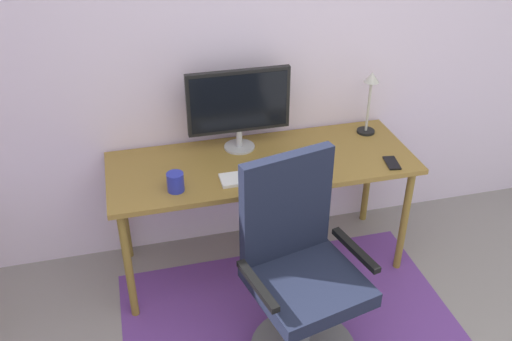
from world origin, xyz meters
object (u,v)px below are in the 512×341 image
at_px(coffee_cup, 175,182).
at_px(cell_phone, 392,163).
at_px(desk, 262,171).
at_px(keyboard, 260,176).
at_px(office_chair, 300,282).
at_px(monitor, 239,104).
at_px(computer_mouse, 310,169).
at_px(desk_lamp, 370,94).

xyz_separation_m(coffee_cup, cell_phone, (1.21, -0.03, -0.05)).
distance_m(desk, keyboard, 0.19).
bearing_deg(coffee_cup, office_chair, -45.33).
relative_size(monitor, coffee_cup, 5.75).
height_order(computer_mouse, cell_phone, computer_mouse).
bearing_deg(monitor, desk, -63.17).
bearing_deg(coffee_cup, cell_phone, -1.44).
height_order(desk, monitor, monitor).
distance_m(keyboard, desk_lamp, 0.88).
distance_m(desk, desk_lamp, 0.80).
bearing_deg(desk_lamp, monitor, 179.81).
bearing_deg(cell_phone, coffee_cup, -172.48).
height_order(coffee_cup, office_chair, office_chair).
bearing_deg(computer_mouse, desk, 141.83).
relative_size(monitor, desk_lamp, 1.50).
height_order(desk, keyboard, keyboard).
bearing_deg(desk_lamp, office_chair, -128.66).
distance_m(monitor, computer_mouse, 0.55).
bearing_deg(monitor, desk_lamp, -0.19).
distance_m(coffee_cup, office_chair, 0.81).
bearing_deg(cell_phone, desk_lamp, 97.09).
distance_m(desk_lamp, office_chair, 1.25).
xyz_separation_m(monitor, office_chair, (0.10, -0.88, -0.57)).
relative_size(desk, desk_lamp, 4.40).
relative_size(monitor, computer_mouse, 5.68).
distance_m(cell_phone, office_chair, 0.90).
bearing_deg(keyboard, desk, 70.92).
bearing_deg(computer_mouse, monitor, 131.54).
height_order(monitor, coffee_cup, monitor).
bearing_deg(computer_mouse, desk_lamp, 36.15).
bearing_deg(computer_mouse, coffee_cup, -179.73).
height_order(desk, coffee_cup, coffee_cup).
bearing_deg(cell_phone, office_chair, -135.58).
distance_m(desk, coffee_cup, 0.55).
height_order(cell_phone, desk_lamp, desk_lamp).
height_order(computer_mouse, desk_lamp, desk_lamp).
relative_size(keyboard, coffee_cup, 4.19).
bearing_deg(cell_phone, monitor, 162.60).
relative_size(computer_mouse, desk_lamp, 0.26).
bearing_deg(office_chair, desk_lamp, 38.29).
height_order(keyboard, coffee_cup, coffee_cup).
xyz_separation_m(desk, keyboard, (-0.06, -0.17, 0.08)).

